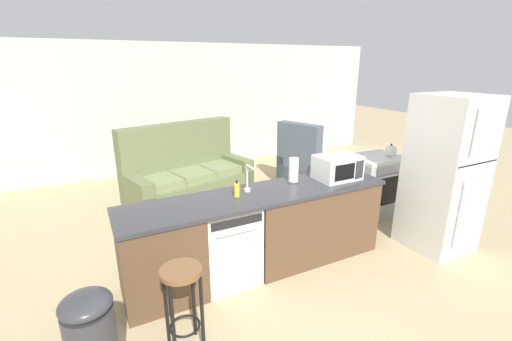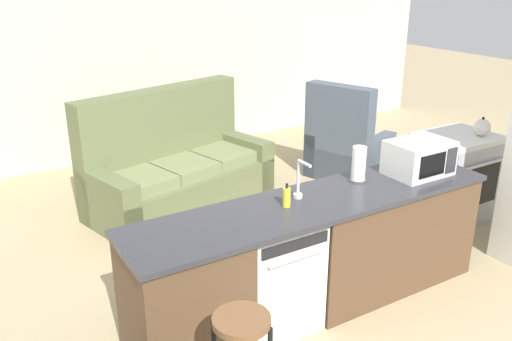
{
  "view_description": "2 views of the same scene",
  "coord_description": "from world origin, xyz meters",
  "px_view_note": "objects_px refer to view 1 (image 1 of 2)",
  "views": [
    {
      "loc": [
        -1.42,
        -2.96,
        2.21
      ],
      "look_at": [
        0.53,
        0.84,
        0.86
      ],
      "focal_mm": 24.0,
      "sensor_mm": 36.0,
      "label": 1
    },
    {
      "loc": [
        -2.1,
        -2.85,
        2.5
      ],
      "look_at": [
        0.12,
        0.82,
        0.87
      ],
      "focal_mm": 38.0,
      "sensor_mm": 36.0,
      "label": 2
    }
  ],
  "objects_px": {
    "microwave": "(337,167)",
    "trash_bin": "(92,339)",
    "dishwasher": "(226,242)",
    "soap_bottle": "(237,190)",
    "couch": "(186,177)",
    "kettle": "(391,151)",
    "armchair": "(304,168)",
    "bar_stool": "(182,292)",
    "refrigerator": "(445,174)",
    "paper_towel_roll": "(294,170)",
    "stove_range": "(372,185)"
  },
  "relations": [
    {
      "from": "trash_bin",
      "to": "paper_towel_roll",
      "type": "bearing_deg",
      "value": 21.72
    },
    {
      "from": "trash_bin",
      "to": "armchair",
      "type": "height_order",
      "value": "armchair"
    },
    {
      "from": "microwave",
      "to": "trash_bin",
      "type": "distance_m",
      "value": 2.91
    },
    {
      "from": "stove_range",
      "to": "refrigerator",
      "type": "relative_size",
      "value": 0.48
    },
    {
      "from": "dishwasher",
      "to": "microwave",
      "type": "distance_m",
      "value": 1.55
    },
    {
      "from": "bar_stool",
      "to": "kettle",
      "type": "bearing_deg",
      "value": 18.71
    },
    {
      "from": "bar_stool",
      "to": "dishwasher",
      "type": "bearing_deg",
      "value": 48.06
    },
    {
      "from": "dishwasher",
      "to": "armchair",
      "type": "bearing_deg",
      "value": 40.0
    },
    {
      "from": "refrigerator",
      "to": "microwave",
      "type": "distance_m",
      "value": 1.31
    },
    {
      "from": "refrigerator",
      "to": "armchair",
      "type": "height_order",
      "value": "refrigerator"
    },
    {
      "from": "kettle",
      "to": "trash_bin",
      "type": "bearing_deg",
      "value": -164.03
    },
    {
      "from": "dishwasher",
      "to": "trash_bin",
      "type": "height_order",
      "value": "dishwasher"
    },
    {
      "from": "dishwasher",
      "to": "refrigerator",
      "type": "height_order",
      "value": "refrigerator"
    },
    {
      "from": "soap_bottle",
      "to": "couch",
      "type": "height_order",
      "value": "couch"
    },
    {
      "from": "bar_stool",
      "to": "couch",
      "type": "distance_m",
      "value": 3.23
    },
    {
      "from": "couch",
      "to": "soap_bottle",
      "type": "bearing_deg",
      "value": -92.84
    },
    {
      "from": "microwave",
      "to": "couch",
      "type": "bearing_deg",
      "value": 116.32
    },
    {
      "from": "microwave",
      "to": "couch",
      "type": "height_order",
      "value": "couch"
    },
    {
      "from": "trash_bin",
      "to": "kettle",
      "type": "bearing_deg",
      "value": 15.97
    },
    {
      "from": "paper_towel_roll",
      "to": "armchair",
      "type": "distance_m",
      "value": 2.49
    },
    {
      "from": "microwave",
      "to": "paper_towel_roll",
      "type": "distance_m",
      "value": 0.54
    },
    {
      "from": "stove_range",
      "to": "paper_towel_roll",
      "type": "relative_size",
      "value": 3.19
    },
    {
      "from": "dishwasher",
      "to": "refrigerator",
      "type": "xyz_separation_m",
      "value": [
        2.6,
        -0.55,
        0.52
      ]
    },
    {
      "from": "refrigerator",
      "to": "couch",
      "type": "bearing_deg",
      "value": 128.95
    },
    {
      "from": "dishwasher",
      "to": "refrigerator",
      "type": "distance_m",
      "value": 2.71
    },
    {
      "from": "dishwasher",
      "to": "soap_bottle",
      "type": "bearing_deg",
      "value": 9.32
    },
    {
      "from": "couch",
      "to": "bar_stool",
      "type": "bearing_deg",
      "value": -106.62
    },
    {
      "from": "bar_stool",
      "to": "couch",
      "type": "height_order",
      "value": "couch"
    },
    {
      "from": "microwave",
      "to": "bar_stool",
      "type": "relative_size",
      "value": 0.68
    },
    {
      "from": "couch",
      "to": "armchair",
      "type": "xyz_separation_m",
      "value": [
        2.14,
        -0.34,
        -0.04
      ]
    },
    {
      "from": "bar_stool",
      "to": "refrigerator",
      "type": "bearing_deg",
      "value": 3.34
    },
    {
      "from": "kettle",
      "to": "couch",
      "type": "distance_m",
      "value": 3.22
    },
    {
      "from": "microwave",
      "to": "trash_bin",
      "type": "height_order",
      "value": "microwave"
    },
    {
      "from": "trash_bin",
      "to": "couch",
      "type": "relative_size",
      "value": 0.34
    },
    {
      "from": "kettle",
      "to": "armchair",
      "type": "distance_m",
      "value": 1.75
    },
    {
      "from": "paper_towel_roll",
      "to": "trash_bin",
      "type": "bearing_deg",
      "value": -158.28
    },
    {
      "from": "microwave",
      "to": "couch",
      "type": "xyz_separation_m",
      "value": [
        -1.16,
        2.35,
        -0.65
      ]
    },
    {
      "from": "kettle",
      "to": "couch",
      "type": "bearing_deg",
      "value": 142.51
    },
    {
      "from": "paper_towel_roll",
      "to": "soap_bottle",
      "type": "relative_size",
      "value": 1.6
    },
    {
      "from": "trash_bin",
      "to": "soap_bottle",
      "type": "bearing_deg",
      "value": 27.82
    },
    {
      "from": "paper_towel_roll",
      "to": "soap_bottle",
      "type": "bearing_deg",
      "value": -171.48
    },
    {
      "from": "refrigerator",
      "to": "microwave",
      "type": "relative_size",
      "value": 3.75
    },
    {
      "from": "paper_towel_roll",
      "to": "couch",
      "type": "relative_size",
      "value": 0.13
    },
    {
      "from": "refrigerator",
      "to": "paper_towel_roll",
      "type": "bearing_deg",
      "value": 158.01
    },
    {
      "from": "dishwasher",
      "to": "kettle",
      "type": "distance_m",
      "value": 2.86
    },
    {
      "from": "microwave",
      "to": "trash_bin",
      "type": "relative_size",
      "value": 0.68
    },
    {
      "from": "dishwasher",
      "to": "soap_bottle",
      "type": "xyz_separation_m",
      "value": [
        0.14,
        0.02,
        0.55
      ]
    },
    {
      "from": "kettle",
      "to": "armchair",
      "type": "xyz_separation_m",
      "value": [
        -0.38,
        1.58,
        -0.64
      ]
    },
    {
      "from": "microwave",
      "to": "kettle",
      "type": "bearing_deg",
      "value": 17.45
    },
    {
      "from": "dishwasher",
      "to": "paper_towel_roll",
      "type": "height_order",
      "value": "paper_towel_roll"
    }
  ]
}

